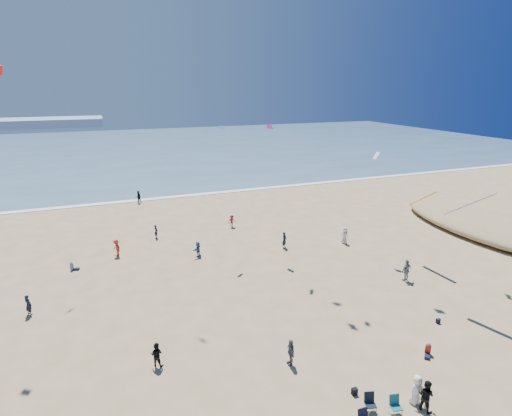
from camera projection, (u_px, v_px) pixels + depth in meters
name	position (u px, v px, depth m)	size (l,w,h in m)	color
ocean	(128.00, 150.00, 102.82)	(220.00, 100.00, 0.06)	#476B84
surf_line	(153.00, 199.00, 58.20)	(220.00, 1.20, 0.08)	white
standing_flyers	(261.00, 273.00, 33.46)	(37.56, 45.06, 1.92)	silver
seated_group	(250.00, 376.00, 22.20)	(22.13, 27.86, 0.84)	white
chair_cluster	(377.00, 410.00, 19.77)	(2.66, 1.48, 1.00)	black
black_backpack	(354.00, 391.00, 21.40)	(0.30, 0.22, 0.38)	black
navy_bag	(438.00, 321.00, 27.83)	(0.28, 0.18, 0.34)	black
kites_aloft	(338.00, 104.00, 28.99)	(42.77, 43.00, 30.22)	yellow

